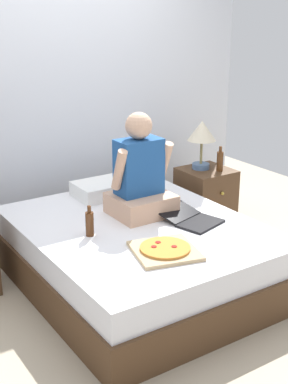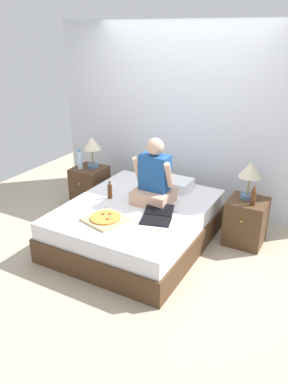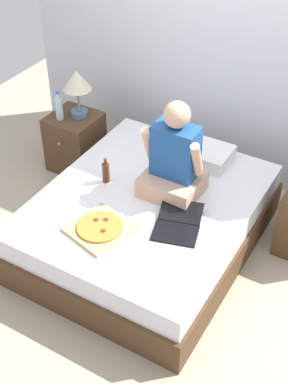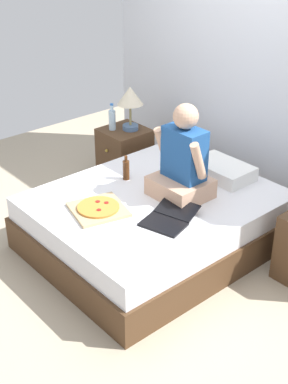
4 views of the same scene
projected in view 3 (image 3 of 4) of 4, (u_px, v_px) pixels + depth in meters
The scene contains 11 objects.
ground_plane at pixel (147, 242), 4.43m from camera, with size 5.92×5.92×0.00m, color tan.
wall_back at pixel (225, 43), 4.54m from camera, with size 3.92×0.12×2.50m, color silver.
bed at pixel (147, 221), 4.28m from camera, with size 1.59×1.93×0.48m.
nightstand_left at pixel (75, 142), 5.11m from camera, with size 0.44×0.47×0.55m.
lamp_on_left_nightstand at pixel (77, 83), 4.75m from camera, with size 0.26×0.26×0.45m.
water_bottle at pixel (59, 108), 4.84m from camera, with size 0.07×0.07×0.28m.
pillow at pixel (200, 152), 4.50m from camera, with size 0.52×0.34×0.12m, color white.
person_seated at pixel (174, 161), 4.02m from camera, with size 0.47×0.40×0.78m.
laptop at pixel (177, 226), 3.85m from camera, with size 0.42×0.49×0.07m.
pizza_box at pixel (100, 228), 3.83m from camera, with size 0.49×0.49×0.05m.
beer_bottle_on_bed at pixel (106, 172), 4.23m from camera, with size 0.06×0.06×0.22m.
Camera 3 is at (1.59, -2.77, 3.10)m, focal length 50.00 mm.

